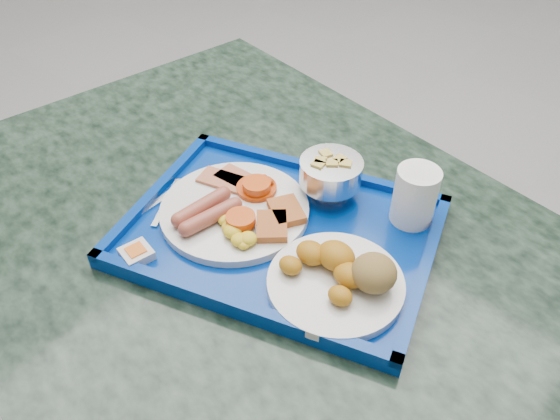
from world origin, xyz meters
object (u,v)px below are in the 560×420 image
at_px(table, 267,322).
at_px(bread_plate, 342,276).
at_px(juice_cup, 415,194).
at_px(main_plate, 236,210).
at_px(fruit_bowl, 331,173).
at_px(tray, 280,233).

relative_size(table, bread_plate, 7.16).
height_order(table, juice_cup, juice_cup).
bearing_deg(table, main_plate, 172.93).
relative_size(fruit_bowl, juice_cup, 1.09).
relative_size(tray, juice_cup, 5.82).
xyz_separation_m(table, fruit_bowl, (0.02, 0.14, 0.25)).
bearing_deg(juice_cup, table, -130.06).
bearing_deg(fruit_bowl, table, -96.84).
height_order(tray, juice_cup, juice_cup).
height_order(bread_plate, fruit_bowl, fruit_bowl).
xyz_separation_m(table, juice_cup, (0.15, 0.17, 0.26)).
relative_size(tray, main_plate, 2.28).
bearing_deg(table, fruit_bowl, 83.16).
distance_m(table, fruit_bowl, 0.29).
bearing_deg(juice_cup, tray, -132.94).
relative_size(bread_plate, juice_cup, 2.05).
xyz_separation_m(table, bread_plate, (0.14, -0.01, 0.23)).
bearing_deg(bread_plate, juice_cup, 88.39).
distance_m(tray, juice_cup, 0.21).
xyz_separation_m(table, tray, (0.01, 0.03, 0.20)).
bearing_deg(tray, table, -108.16).
relative_size(table, juice_cup, 14.67).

